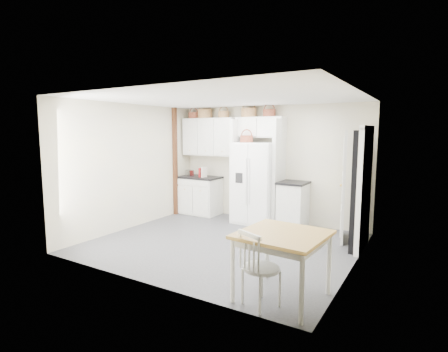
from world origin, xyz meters
The scene contains 28 objects.
floor centered at (0.00, 0.00, 0.00)m, with size 4.50×4.50×0.00m, color #333339.
ceiling centered at (0.00, 0.00, 2.60)m, with size 4.50×4.50×0.00m, color white.
wall_back centered at (0.00, 2.00, 1.30)m, with size 4.50×4.50×0.00m, color beige.
wall_left centered at (-2.25, 0.00, 1.30)m, with size 4.00×4.00×0.00m, color beige.
wall_right centered at (2.25, 0.00, 1.30)m, with size 4.00×4.00×0.00m, color beige.
refrigerator centered at (-0.15, 1.63, 0.90)m, with size 0.93×0.75×1.79m, color white.
base_cab_left centered at (-1.71, 1.70, 0.45)m, with size 0.96×0.61×0.89m, color silver.
base_cab_right centered at (0.70, 1.70, 0.47)m, with size 0.53×0.64×0.94m, color silver.
dining_table centered at (1.70, -1.45, 0.41)m, with size 0.99×0.99×0.82m, color olive.
windsor_chair centered at (1.56, -1.75, 0.45)m, with size 0.44×0.40×0.91m, color silver.
counter_left centered at (-1.71, 1.70, 0.91)m, with size 1.00×0.65×0.04m, color black.
counter_right centered at (0.70, 1.70, 0.96)m, with size 0.57×0.68×0.04m, color black.
toaster centered at (-1.97, 1.61, 1.01)m, with size 0.22×0.13×0.15m, color silver.
cookbook_red centered at (-1.63, 1.62, 1.04)m, with size 0.03×0.15×0.22m, color #A71417.
cookbook_cream centered at (-1.53, 1.62, 1.06)m, with size 0.04×0.17×0.26m, color silver.
basket_upper_a centered at (-1.98, 1.83, 2.43)m, with size 0.27×0.27×0.15m, color maroon.
basket_upper_b centered at (-1.64, 1.83, 2.46)m, with size 0.37×0.37×0.22m, color brown.
basket_upper_c centered at (-1.11, 1.83, 2.43)m, with size 0.27×0.27×0.15m, color brown.
basket_bridge_a centered at (-0.45, 1.83, 2.45)m, with size 0.36×0.36×0.20m, color brown.
basket_bridge_b centered at (0.05, 1.83, 2.43)m, with size 0.28×0.28×0.16m, color maroon.
basket_fridge_a centered at (-0.34, 1.53, 1.87)m, with size 0.29×0.29×0.15m, color maroon.
upper_cabinet centered at (-1.50, 1.83, 1.90)m, with size 1.40×0.34×0.90m, color silver.
bridge_cabinet centered at (-0.15, 1.83, 2.12)m, with size 1.12×0.34×0.45m, color silver.
fridge_panel_left centered at (-0.66, 1.70, 1.15)m, with size 0.08×0.60×2.30m, color silver.
fridge_panel_right centered at (0.36, 1.70, 1.15)m, with size 0.08×0.60×2.30m, color silver.
trim_post centered at (-2.20, 1.35, 1.30)m, with size 0.09×0.09×2.60m, color #422012.
doorway_void centered at (2.16, 1.00, 1.02)m, with size 0.18×0.85×2.05m, color black.
door_slab centered at (1.80, 1.33, 1.02)m, with size 0.80×0.04×2.05m, color white.
Camera 1 is at (3.19, -5.30, 2.03)m, focal length 28.00 mm.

